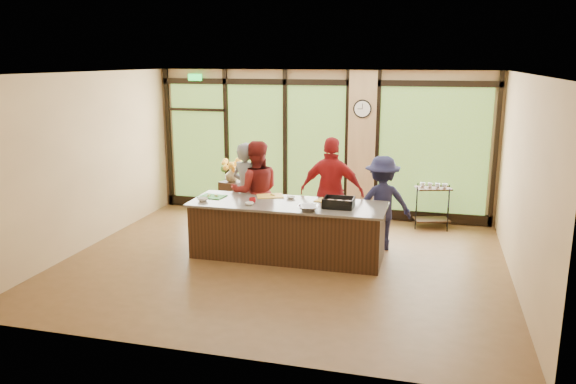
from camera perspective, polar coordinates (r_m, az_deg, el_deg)
The scene contains 25 objects.
floor at distance 9.14m, azimuth -0.53°, elevation -7.17°, with size 7.00×7.00×0.00m, color brown.
ceiling at distance 8.56m, azimuth -0.58°, elevation 11.99°, with size 7.00×7.00×0.00m, color silver.
back_wall at distance 11.60m, azimuth 3.36°, elevation 4.88°, with size 7.00×7.00×0.00m, color tan.
left_wall at distance 10.21m, azimuth -19.90°, elevation 2.94°, with size 6.00×6.00×0.00m, color tan.
right_wall at distance 8.52m, azimuth 22.80°, elevation 0.76°, with size 6.00×6.00×0.00m, color tan.
window_wall at distance 11.55m, azimuth 4.10°, elevation 4.30°, with size 6.90×0.12×3.00m.
island_base at distance 9.27m, azimuth -0.05°, elevation -4.00°, with size 3.10×1.00×0.88m, color black.
countertop at distance 9.14m, azimuth -0.05°, elevation -1.24°, with size 3.20×1.10×0.04m, color #6E675B.
wall_clock at distance 11.25m, azimuth 7.57°, elevation 8.37°, with size 0.36×0.04×0.36m.
cook_left at distance 10.15m, azimuth -4.20°, elevation 0.11°, with size 0.64×0.42×1.77m, color slate.
cook_midleft at distance 9.99m, azimuth -3.29°, elevation 0.05°, with size 0.88×0.69×1.82m, color maroon.
cook_midright at distance 9.73m, azimuth 4.47°, elevation -0.03°, with size 1.12×0.47×1.92m, color maroon.
cook_right at distance 9.69m, azimuth 9.49°, elevation -1.13°, with size 1.05×0.60×1.62m, color #1A1B3A.
roasting_pan at distance 8.90m, azimuth 5.16°, elevation -1.29°, with size 0.48×0.37×0.08m, color black.
mixing_bowl at distance 8.68m, azimuth 2.09°, elevation -1.65°, with size 0.32×0.32×0.08m, color silver.
cutting_board_left at distance 9.63m, azimuth -7.70°, elevation -0.45°, with size 0.42×0.32×0.01m, color green.
cutting_board_center at distance 9.59m, azimuth -1.84°, elevation -0.39°, with size 0.44×0.33×0.01m, color gold.
cutting_board_right at distance 9.27m, azimuth 4.22°, elevation -0.90°, with size 0.42×0.32×0.01m, color gold.
prep_bowl_near at distance 9.37m, azimuth -8.65°, elevation -0.74°, with size 0.17×0.17×0.05m, color silver.
prep_bowl_mid at distance 9.02m, azimuth -3.95°, elevation -1.19°, with size 0.14×0.14×0.05m, color silver.
prep_bowl_far at distance 9.42m, azimuth 0.29°, elevation -0.56°, with size 0.14×0.14×0.04m, color silver.
red_ramekin at distance 9.14m, azimuth -3.62°, elevation -0.86°, with size 0.11×0.11×0.09m, color #A41015.
flower_stand at distance 11.48m, azimuth -5.68°, elevation -0.87°, with size 0.40×0.40×0.80m, color black.
flower_vase at distance 11.36m, azimuth -5.75°, elevation 1.78°, with size 0.27×0.27×0.29m, color olive.
bar_cart at distance 11.17m, azimuth 14.48°, elevation -0.90°, with size 0.73×0.55×0.89m.
Camera 1 is at (2.25, -8.26, 3.20)m, focal length 35.00 mm.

